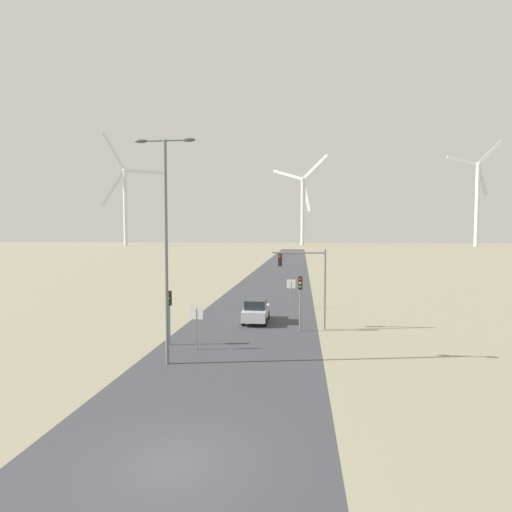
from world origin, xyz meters
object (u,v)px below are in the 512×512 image
Objects in this scene: stop_sign_far at (291,288)px; car_approaching at (256,311)px; stop_sign_near at (196,319)px; traffic_light_post_near_left at (169,305)px; wind_turbine_far_left at (125,198)px; wind_turbine_center at (477,196)px; traffic_light_post_near_right at (300,291)px; traffic_light_mast_overhead at (306,273)px; streetlamp at (166,228)px; wind_turbine_left at (303,204)px.

car_approaching is at bearing -113.53° from stop_sign_far.
stop_sign_far is at bearing 69.04° from stop_sign_near.
wind_turbine_far_left reaches higher than traffic_light_post_near_left.
car_approaching is 0.07× the size of wind_turbine_center.
wind_turbine_center reaches higher than traffic_light_post_near_right.
traffic_light_post_near_right reaches higher than traffic_light_post_near_left.
streetlamp is at bearing -130.65° from traffic_light_mast_overhead.
stop_sign_far is 218.80m from wind_turbine_far_left.
wind_turbine_left reaches higher than stop_sign_far.
wind_turbine_far_left is (-104.71, 198.79, 24.21)m from traffic_light_mast_overhead.
traffic_light_mast_overhead is 225.98m from wind_turbine_far_left.
stop_sign_near is 0.67× the size of traffic_light_post_near_right.
traffic_light_post_near_left is 0.87× the size of traffic_light_post_near_right.
wind_turbine_far_left is (-104.28, 199.50, 25.44)m from traffic_light_post_near_right.
traffic_light_post_near_left is 234.83m from wind_turbine_center.
traffic_light_mast_overhead is 1.42× the size of car_approaching.
streetlamp reaches higher than stop_sign_far.
stop_sign_near is at bearing 72.22° from streetlamp.
wind_turbine_center reaches higher than stop_sign_far.
wind_turbine_center is (95.42, 203.95, 23.34)m from traffic_light_mast_overhead.
traffic_light_mast_overhead is 226.37m from wind_turbine_center.
wind_turbine_left is at bearing 172.22° from wind_turbine_center.
traffic_light_mast_overhead is at bearing -25.66° from car_approaching.
wind_turbine_far_left is 1.22× the size of wind_turbine_left.
car_approaching is (-3.88, 1.86, -3.19)m from traffic_light_mast_overhead.
traffic_light_post_near_left is at bearing -151.16° from traffic_light_post_near_right.
wind_turbine_left is (8.61, 222.12, 22.88)m from traffic_light_post_near_left.
wind_turbine_center is (103.93, 209.10, 24.95)m from traffic_light_post_near_left.
traffic_light_post_near_left is at bearing 157.97° from stop_sign_near.
traffic_light_post_near_right is 0.06× the size of wind_turbine_far_left.
streetlamp is 2.04× the size of traffic_light_mast_overhead.
stop_sign_near is 8.13m from traffic_light_post_near_right.
traffic_light_mast_overhead is (8.50, 5.15, 1.61)m from traffic_light_post_near_left.
wind_turbine_far_left is (-97.28, 207.44, 21.06)m from streetlamp.
traffic_light_mast_overhead is at bearing -115.07° from wind_turbine_center.
wind_turbine_center is at bearing 64.93° from traffic_light_mast_overhead.
stop_sign_near is 228.58m from wind_turbine_far_left.
wind_turbine_left reaches higher than stop_sign_near.
traffic_light_mast_overhead reaches higher than traffic_light_post_near_left.
wind_turbine_far_left is at bearing 117.78° from traffic_light_mast_overhead.
stop_sign_far is at bearing 99.46° from traffic_light_mast_overhead.
wind_turbine_far_left is at bearing -178.52° from wind_turbine_center.
wind_turbine_far_left reaches higher than wind_turbine_left.
traffic_light_post_near_right is 227.32m from wind_turbine_center.
streetlamp is at bearing -91.91° from wind_turbine_left.
traffic_light_post_near_left is at bearing -92.22° from wind_turbine_left.
stop_sign_near is 0.04× the size of wind_turbine_far_left.
traffic_light_post_near_right reaches higher than stop_sign_far.
stop_sign_near is 0.05× the size of wind_turbine_left.
wind_turbine_left is (0.11, 216.97, 21.27)m from traffic_light_mast_overhead.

